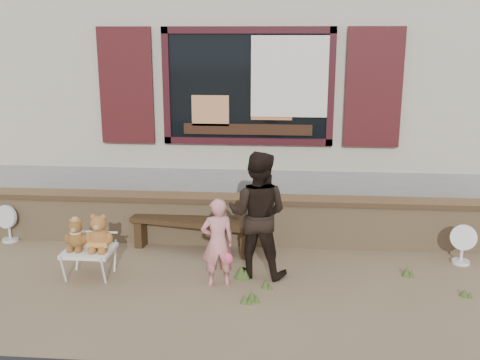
# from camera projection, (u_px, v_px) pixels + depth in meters

# --- Properties ---
(ground) EXTENTS (80.00, 80.00, 0.00)m
(ground) POSITION_uv_depth(u_px,v_px,m) (236.00, 272.00, 6.78)
(ground) COLOR brown
(ground) RESTS_ON ground
(shopfront) EXTENTS (8.04, 5.13, 4.00)m
(shopfront) POSITION_uv_depth(u_px,v_px,m) (257.00, 77.00, 10.60)
(shopfront) COLOR #9F9981
(shopfront) RESTS_ON ground
(brick_wall) EXTENTS (7.10, 0.36, 0.67)m
(brick_wall) POSITION_uv_depth(u_px,v_px,m) (242.00, 219.00, 7.66)
(brick_wall) COLOR tan
(brick_wall) RESTS_ON ground
(bench) EXTENTS (1.72, 0.65, 0.43)m
(bench) POSITION_uv_depth(u_px,v_px,m) (193.00, 227.00, 7.41)
(bench) COLOR black
(bench) RESTS_ON ground
(folding_chair) EXTENTS (0.56, 0.50, 0.34)m
(folding_chair) POSITION_uv_depth(u_px,v_px,m) (89.00, 252.00, 6.59)
(folding_chair) COLOR white
(folding_chair) RESTS_ON ground
(teddy_bear_left) EXTENTS (0.28, 0.24, 0.38)m
(teddy_bear_left) POSITION_uv_depth(u_px,v_px,m) (76.00, 234.00, 6.55)
(teddy_bear_left) COLOR brown
(teddy_bear_left) RESTS_ON folding_chair
(teddy_bear_right) EXTENTS (0.33, 0.28, 0.44)m
(teddy_bear_right) POSITION_uv_depth(u_px,v_px,m) (99.00, 232.00, 6.52)
(teddy_bear_right) COLOR brown
(teddy_bear_right) RESTS_ON folding_chair
(child) EXTENTS (0.43, 0.34, 1.03)m
(child) POSITION_uv_depth(u_px,v_px,m) (218.00, 242.00, 6.32)
(child) COLOR pink
(child) RESTS_ON ground
(adult) EXTENTS (0.83, 0.70, 1.50)m
(adult) POSITION_uv_depth(u_px,v_px,m) (258.00, 214.00, 6.55)
(adult) COLOR black
(adult) RESTS_ON ground
(fan_left) EXTENTS (0.34, 0.22, 0.53)m
(fan_left) POSITION_uv_depth(u_px,v_px,m) (9.00, 223.00, 7.75)
(fan_left) COLOR silver
(fan_left) RESTS_ON ground
(fan_right) EXTENTS (0.33, 0.22, 0.52)m
(fan_right) POSITION_uv_depth(u_px,v_px,m) (463.00, 244.00, 6.98)
(fan_right) COLOR white
(fan_right) RESTS_ON ground
(grass_tufts) EXTENTS (2.62, 0.96, 0.14)m
(grass_tufts) POSITION_uv_depth(u_px,v_px,m) (290.00, 281.00, 6.41)
(grass_tufts) COLOR #3D5321
(grass_tufts) RESTS_ON ground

